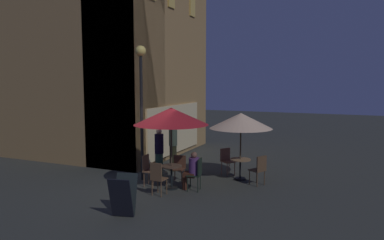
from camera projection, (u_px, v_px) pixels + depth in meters
The scene contains 17 objects.
ground_plane at pixel (135, 188), 11.21m from camera, with size 60.00×60.00×0.00m, color #33362F.
cafe_building at pixel (117, 54), 15.58m from camera, with size 6.89×7.27×9.05m.
street_lamp_near_corner at pixel (141, 84), 11.84m from camera, with size 0.35×0.35×4.50m.
menu_sandwich_board at pixel (123, 196), 8.82m from camera, with size 0.79×0.70×1.01m.
cafe_table_0 at pixel (240, 165), 12.15m from camera, with size 0.71×0.71×0.71m.
cafe_table_1 at pixel (171, 173), 11.11m from camera, with size 0.67×0.67×0.73m.
patio_umbrella_0 at pixel (241, 121), 11.99m from camera, with size 2.11×2.11×2.28m.
patio_umbrella_1 at pixel (171, 116), 10.93m from camera, with size 2.30×2.30×2.54m.
cafe_chair_0 at pixel (259, 168), 11.44m from camera, with size 0.57×0.57×0.98m.
cafe_chair_1 at pixel (227, 159), 12.80m from camera, with size 0.58×0.58×0.95m.
cafe_chair_2 at pixel (148, 168), 11.40m from camera, with size 0.41×0.41×1.00m.
cafe_chair_3 at pixel (158, 176), 10.41m from camera, with size 0.41×0.41×0.99m.
cafe_chair_4 at pixel (197, 172), 10.89m from camera, with size 0.46×0.46×1.00m.
cafe_chair_5 at pixel (179, 166), 11.93m from camera, with size 0.48×0.48×0.87m.
patron_seated_0 at pixel (192, 169), 10.92m from camera, with size 0.37×0.53×1.20m.
patron_standing_1 at pixel (173, 146), 13.32m from camera, with size 0.31×0.31×1.80m.
patron_standing_2 at pixel (159, 153), 12.38m from camera, with size 0.31×0.31×1.71m.
Camera 1 is at (-9.28, -6.01, 3.33)m, focal length 33.49 mm.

